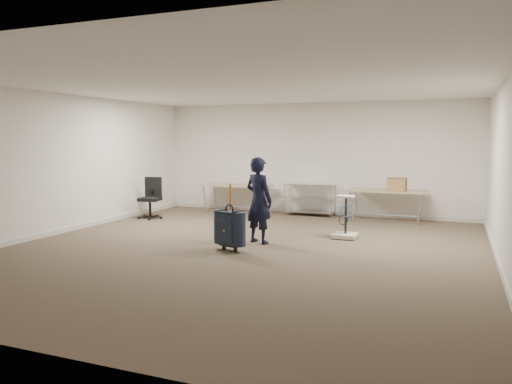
% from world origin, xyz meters
% --- Properties ---
extents(ground, '(9.00, 9.00, 0.00)m').
position_xyz_m(ground, '(0.00, 0.00, 0.00)').
color(ground, '#4D3F2F').
rests_on(ground, ground).
extents(room_shell, '(8.00, 9.00, 9.00)m').
position_xyz_m(room_shell, '(0.00, 1.38, 0.05)').
color(room_shell, white).
rests_on(room_shell, ground).
extents(folding_table_left, '(1.80, 0.75, 0.73)m').
position_xyz_m(folding_table_left, '(-1.90, 3.95, 0.68)').
color(folding_table_left, '#8D7C57').
rests_on(folding_table_left, ground).
extents(folding_table_right, '(1.80, 0.75, 0.73)m').
position_xyz_m(folding_table_right, '(1.90, 3.95, 0.68)').
color(folding_table_right, '#8D7C57').
rests_on(folding_table_right, ground).
extents(wire_shelf, '(1.22, 0.47, 0.80)m').
position_xyz_m(wire_shelf, '(0.00, 4.20, 0.44)').
color(wire_shelf, '#BBBDC2').
rests_on(wire_shelf, ground).
extents(person, '(0.67, 0.55, 1.57)m').
position_xyz_m(person, '(0.05, 0.63, 0.79)').
color(person, black).
rests_on(person, ground).
extents(suitcase, '(0.47, 0.36, 1.14)m').
position_xyz_m(suitcase, '(-0.17, -0.16, 0.39)').
color(suitcase, black).
rests_on(suitcase, ground).
extents(office_chair, '(0.60, 0.60, 0.98)m').
position_xyz_m(office_chair, '(-3.41, 2.33, 0.30)').
color(office_chair, black).
rests_on(office_chair, ground).
extents(equipment_cart, '(0.46, 0.46, 0.82)m').
position_xyz_m(equipment_cart, '(1.42, 1.64, 0.22)').
color(equipment_cart, beige).
rests_on(equipment_cart, ground).
extents(cardboard_box, '(0.43, 0.34, 0.30)m').
position_xyz_m(cardboard_box, '(2.13, 3.87, 0.88)').
color(cardboard_box, '#966E46').
rests_on(cardboard_box, folding_table_right).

